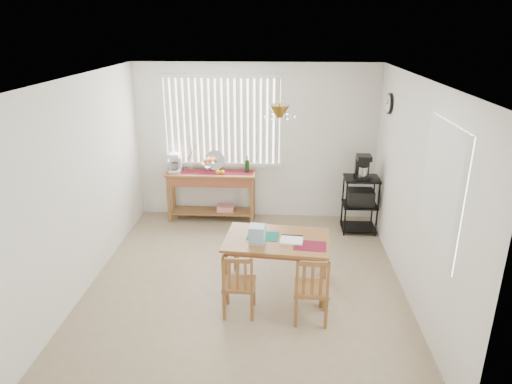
# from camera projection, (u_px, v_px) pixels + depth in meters

# --- Properties ---
(ground) EXTENTS (4.00, 4.50, 0.01)m
(ground) POSITION_uv_depth(u_px,v_px,m) (246.00, 282.00, 5.94)
(ground) COLOR tan
(room_shell) EXTENTS (4.20, 4.70, 2.70)m
(room_shell) POSITION_uv_depth(u_px,v_px,m) (245.00, 157.00, 5.37)
(room_shell) COLOR white
(room_shell) RESTS_ON ground
(sideboard) EXTENTS (1.49, 0.42, 0.84)m
(sideboard) POSITION_uv_depth(u_px,v_px,m) (212.00, 184.00, 7.65)
(sideboard) COLOR #905E30
(sideboard) RESTS_ON ground
(sideboard_items) EXTENTS (1.41, 0.35, 0.64)m
(sideboard_items) POSITION_uv_depth(u_px,v_px,m) (196.00, 164.00, 7.57)
(sideboard_items) COLOR maroon
(sideboard_items) RESTS_ON sideboard
(wire_cart) EXTENTS (0.53, 0.43, 0.91)m
(wire_cart) POSITION_uv_depth(u_px,v_px,m) (360.00, 199.00, 7.23)
(wire_cart) COLOR black
(wire_cart) RESTS_ON ground
(cart_items) EXTENTS (0.21, 0.26, 0.37)m
(cart_items) POSITION_uv_depth(u_px,v_px,m) (363.00, 167.00, 7.05)
(cart_items) COLOR black
(cart_items) RESTS_ON wire_cart
(dining_table) EXTENTS (1.34, 0.94, 0.68)m
(dining_table) POSITION_uv_depth(u_px,v_px,m) (277.00, 244.00, 5.62)
(dining_table) COLOR #905E30
(dining_table) RESTS_ON ground
(table_items) EXTENTS (0.98, 0.55, 0.22)m
(table_items) POSITION_uv_depth(u_px,v_px,m) (266.00, 236.00, 5.48)
(table_items) COLOR #136B5A
(table_items) RESTS_ON dining_table
(chair_left) EXTENTS (0.37, 0.37, 0.79)m
(chair_left) POSITION_uv_depth(u_px,v_px,m) (239.00, 285.00, 5.16)
(chair_left) COLOR #905E30
(chair_left) RESTS_ON ground
(chair_right) EXTENTS (0.40, 0.40, 0.83)m
(chair_right) POSITION_uv_depth(u_px,v_px,m) (311.00, 289.00, 5.03)
(chair_right) COLOR #905E30
(chair_right) RESTS_ON ground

